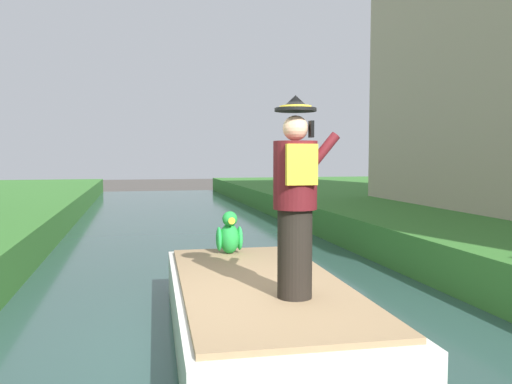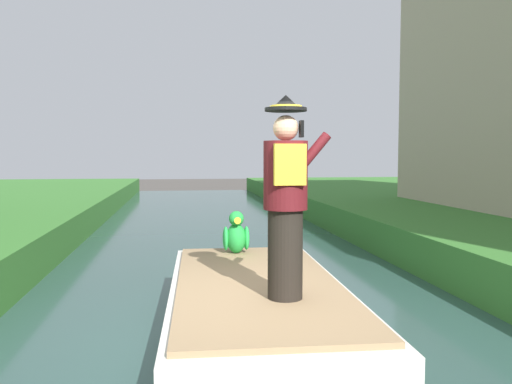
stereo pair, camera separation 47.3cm
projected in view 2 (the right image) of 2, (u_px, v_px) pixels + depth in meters
The scene contains 5 objects.
ground_plane at pixel (267, 370), 4.92m from camera, with size 80.00×80.00×0.00m, color #4C4742.
canal_water at pixel (267, 365), 4.91m from camera, with size 5.83×48.00×0.10m, color #2D4C47.
boat at pixel (257, 309), 5.51m from camera, with size 1.95×4.26×0.61m.
person_pirate at pixel (286, 198), 4.73m from camera, with size 0.61×0.42×1.85m.
parrot_plush at pixel (236, 235), 6.99m from camera, with size 0.36×0.35×0.57m.
Camera 2 is at (-0.80, -4.72, 2.02)m, focal length 36.69 mm.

